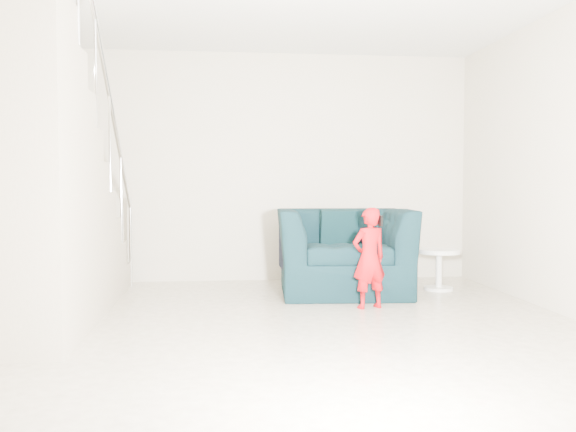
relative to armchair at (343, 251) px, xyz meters
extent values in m
plane|color=gray|center=(-0.80, -1.78, -0.44)|extent=(5.50, 5.50, 0.00)
plane|color=#C0B69C|center=(-0.80, 0.97, 0.91)|extent=(5.00, 0.00, 5.00)
plane|color=#C0B69C|center=(-0.80, -4.53, 0.91)|extent=(5.00, 0.00, 5.00)
imported|color=black|center=(0.00, 0.00, 0.00)|extent=(1.44, 1.28, 0.89)
imported|color=#AC050E|center=(0.08, -0.81, 0.02)|extent=(0.39, 0.32, 0.94)
cylinder|color=white|center=(1.07, 0.06, -0.02)|extent=(0.45, 0.45, 0.04)
cylinder|color=white|center=(1.07, 0.06, -0.24)|extent=(0.07, 0.07, 0.40)
cylinder|color=white|center=(1.07, 0.06, -0.43)|extent=(0.31, 0.31, 0.03)
cube|color=#ADA089|center=(-2.80, 0.57, -0.31)|extent=(1.00, 0.30, 0.27)
cube|color=#ADA089|center=(-2.80, 0.27, -0.17)|extent=(1.00, 0.30, 0.54)
cube|color=#ADA089|center=(-2.80, -0.03, -0.04)|extent=(1.00, 0.30, 0.81)
cube|color=#ADA089|center=(-2.80, -0.33, 0.10)|extent=(1.00, 0.30, 1.08)
cube|color=#ADA089|center=(-2.80, -0.63, 0.23)|extent=(1.00, 0.30, 1.35)
cube|color=#ADA089|center=(-2.80, -0.93, 0.37)|extent=(1.00, 0.30, 1.62)
cube|color=#ADA089|center=(-2.80, -1.23, 0.50)|extent=(1.00, 0.30, 1.89)
cube|color=#ADA089|center=(-2.80, -1.53, 0.64)|extent=(1.00, 0.30, 2.16)
cube|color=#ADA089|center=(-2.80, -1.83, 0.77)|extent=(1.00, 0.30, 2.43)
cylinder|color=silver|center=(-2.30, -0.78, 1.81)|extent=(0.04, 3.03, 2.73)
cylinder|color=silver|center=(-2.30, 0.72, 0.06)|extent=(0.04, 0.04, 1.00)
cube|color=black|center=(-0.01, 0.20, 0.24)|extent=(0.40, 0.19, 0.39)
cube|color=black|center=(-0.62, 0.08, 0.11)|extent=(0.05, 0.54, 0.60)
cube|color=black|center=(0.17, -0.86, 0.37)|extent=(0.03, 0.05, 0.10)
camera|label=1|loc=(-1.28, -6.29, 0.71)|focal=38.00mm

